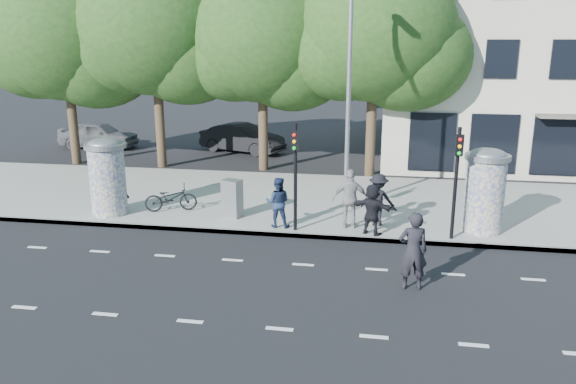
% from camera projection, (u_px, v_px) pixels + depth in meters
% --- Properties ---
extents(ground, '(120.00, 120.00, 0.00)m').
position_uv_depth(ground, '(295.00, 286.00, 14.09)').
color(ground, black).
rests_on(ground, ground).
extents(sidewalk, '(40.00, 8.00, 0.15)m').
position_uv_depth(sidewalk, '(326.00, 201.00, 21.21)').
color(sidewalk, gray).
rests_on(sidewalk, ground).
extents(curb, '(40.00, 0.10, 0.16)m').
position_uv_depth(curb, '(313.00, 236.00, 17.45)').
color(curb, slate).
rests_on(curb, ground).
extents(lane_dash_near, '(32.00, 0.12, 0.01)m').
position_uv_depth(lane_dash_near, '(280.00, 329.00, 12.00)').
color(lane_dash_near, silver).
rests_on(lane_dash_near, ground).
extents(lane_dash_far, '(32.00, 0.12, 0.01)m').
position_uv_depth(lane_dash_far, '(303.00, 265.00, 15.42)').
color(lane_dash_far, silver).
rests_on(lane_dash_far, ground).
extents(ad_column_left, '(1.36, 1.36, 2.65)m').
position_uv_depth(ad_column_left, '(107.00, 175.00, 19.12)').
color(ad_column_left, beige).
rests_on(ad_column_left, sidewalk).
extents(ad_column_right, '(1.36, 1.36, 2.65)m').
position_uv_depth(ad_column_right, '(485.00, 189.00, 17.33)').
color(ad_column_right, beige).
rests_on(ad_column_right, sidewalk).
extents(traffic_pole_near, '(0.22, 0.31, 3.40)m').
position_uv_depth(traffic_pole_near, '(295.00, 166.00, 17.21)').
color(traffic_pole_near, black).
rests_on(traffic_pole_near, sidewalk).
extents(traffic_pole_far, '(0.22, 0.31, 3.40)m').
position_uv_depth(traffic_pole_far, '(457.00, 172.00, 16.44)').
color(traffic_pole_far, black).
rests_on(traffic_pole_far, sidewalk).
extents(street_lamp, '(0.25, 0.93, 8.00)m').
position_uv_depth(street_lamp, '(349.00, 76.00, 19.02)').
color(street_lamp, slate).
rests_on(street_lamp, sidewalk).
extents(tree_far_left, '(7.20, 7.20, 9.26)m').
position_uv_depth(tree_far_left, '(64.00, 35.00, 26.44)').
color(tree_far_left, '#38281C').
rests_on(tree_far_left, ground).
extents(tree_mid_left, '(7.20, 7.20, 9.57)m').
position_uv_depth(tree_mid_left, '(154.00, 28.00, 25.64)').
color(tree_mid_left, '#38281C').
rests_on(tree_mid_left, ground).
extents(tree_near_left, '(6.80, 6.80, 8.97)m').
position_uv_depth(tree_near_left, '(262.00, 38.00, 25.15)').
color(tree_near_left, '#38281C').
rests_on(tree_near_left, ground).
extents(tree_center, '(7.00, 7.00, 9.30)m').
position_uv_depth(tree_center, '(375.00, 32.00, 23.90)').
color(tree_center, '#38281C').
rests_on(tree_center, ground).
extents(ped_a, '(0.92, 0.76, 1.62)m').
position_uv_depth(ped_a, '(118.00, 189.00, 19.50)').
color(ped_a, black).
rests_on(ped_a, sidewalk).
extents(ped_c, '(0.81, 0.65, 1.63)m').
position_uv_depth(ped_c, '(278.00, 202.00, 17.91)').
color(ped_c, '#1C2A46').
rests_on(ped_c, sidewalk).
extents(ped_d, '(1.18, 0.79, 1.71)m').
position_uv_depth(ped_d, '(378.00, 200.00, 18.07)').
color(ped_d, black).
rests_on(ped_d, sidewalk).
extents(ped_e, '(1.18, 0.75, 1.92)m').
position_uv_depth(ped_e, '(350.00, 199.00, 17.76)').
color(ped_e, gray).
rests_on(ped_e, sidewalk).
extents(ped_f, '(1.58, 1.10, 1.61)m').
position_uv_depth(ped_f, '(372.00, 209.00, 17.22)').
color(ped_f, black).
rests_on(ped_f, sidewalk).
extents(man_road, '(0.79, 0.58, 1.98)m').
position_uv_depth(man_road, '(413.00, 251.00, 13.71)').
color(man_road, black).
rests_on(man_road, ground).
extents(bicycle, '(1.22, 1.91, 0.95)m').
position_uv_depth(bicycle, '(171.00, 198.00, 19.65)').
color(bicycle, black).
rests_on(bicycle, sidewalk).
extents(cabinet_left, '(0.73, 0.62, 1.29)m').
position_uv_depth(cabinet_left, '(232.00, 198.00, 18.97)').
color(cabinet_left, slate).
rests_on(cabinet_left, sidewalk).
extents(cabinet_right, '(0.53, 0.40, 1.05)m').
position_uv_depth(cabinet_right, '(474.00, 216.00, 17.44)').
color(cabinet_right, gray).
rests_on(cabinet_right, sidewalk).
extents(car_left, '(1.83, 4.47, 1.52)m').
position_uv_depth(car_left, '(99.00, 135.00, 31.93)').
color(car_left, '#575A5F').
rests_on(car_left, ground).
extents(car_mid, '(3.14, 4.99, 1.55)m').
position_uv_depth(car_mid, '(242.00, 138.00, 30.70)').
color(car_mid, black).
rests_on(car_mid, ground).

